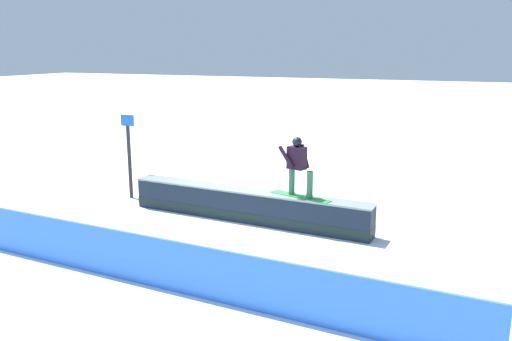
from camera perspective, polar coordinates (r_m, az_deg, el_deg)
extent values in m
plane|color=white|center=(12.70, -0.99, -5.42)|extent=(120.00, 120.00, 0.00)
cube|color=#17212D|center=(12.60, -0.99, -3.85)|extent=(6.08, 0.84, 0.72)
cube|color=black|center=(12.65, -0.99, -4.64)|extent=(6.09, 0.86, 0.17)
cube|color=gray|center=(12.49, -1.00, -2.18)|extent=(6.08, 0.90, 0.04)
cube|color=green|center=(11.94, 4.80, -2.80)|extent=(1.51, 0.69, 0.01)
cylinder|color=#326A45|center=(12.00, 3.86, -1.17)|extent=(0.17, 0.17, 0.61)
cylinder|color=#326A45|center=(11.73, 5.81, -1.54)|extent=(0.17, 0.17, 0.61)
cube|color=black|center=(11.80, 4.41, 1.36)|extent=(0.45, 0.34, 0.51)
sphere|color=black|center=(11.73, 4.44, 3.10)|extent=(0.22, 0.22, 0.22)
cylinder|color=black|center=(11.77, 3.24, 1.47)|extent=(0.43, 0.21, 0.48)
cylinder|color=black|center=(11.87, 5.27, 1.54)|extent=(0.27, 0.16, 0.55)
cube|color=#3677E7|center=(9.35, -10.86, -9.65)|extent=(10.99, 0.72, 0.91)
cylinder|color=#262628|center=(14.78, -13.45, 0.86)|extent=(0.10, 0.10, 1.99)
cube|color=blue|center=(14.59, -13.68, 5.27)|extent=(0.40, 0.04, 0.30)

